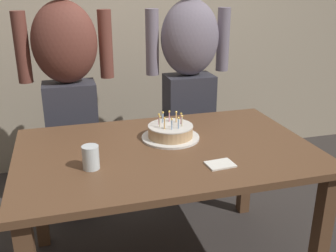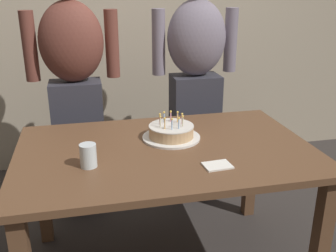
# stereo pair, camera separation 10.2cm
# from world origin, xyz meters

# --- Properties ---
(back_wall) EXTENTS (5.20, 0.10, 2.60)m
(back_wall) POSITION_xyz_m (0.00, 1.55, 1.30)
(back_wall) COLOR tan
(back_wall) RESTS_ON ground_plane
(dining_table) EXTENTS (1.50, 0.96, 0.74)m
(dining_table) POSITION_xyz_m (0.00, 0.00, 0.64)
(dining_table) COLOR brown
(dining_table) RESTS_ON ground_plane
(birthday_cake) EXTENTS (0.31, 0.31, 0.14)m
(birthday_cake) POSITION_xyz_m (0.06, 0.12, 0.78)
(birthday_cake) COLOR white
(birthday_cake) RESTS_ON dining_table
(water_glass_near) EXTENTS (0.08, 0.08, 0.11)m
(water_glass_near) POSITION_xyz_m (-0.39, -0.13, 0.79)
(water_glass_near) COLOR silver
(water_glass_near) RESTS_ON dining_table
(napkin_stack) EXTENTS (0.13, 0.10, 0.01)m
(napkin_stack) POSITION_xyz_m (0.19, -0.26, 0.74)
(napkin_stack) COLOR white
(napkin_stack) RESTS_ON dining_table
(person_man_bearded) EXTENTS (0.61, 0.27, 1.66)m
(person_man_bearded) POSITION_xyz_m (-0.44, 0.80, 0.87)
(person_man_bearded) COLOR #33333D
(person_man_bearded) RESTS_ON ground_plane
(person_woman_cardigan) EXTENTS (0.61, 0.27, 1.66)m
(person_woman_cardigan) POSITION_xyz_m (0.39, 0.80, 0.87)
(person_woman_cardigan) COLOR #33333D
(person_woman_cardigan) RESTS_ON ground_plane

